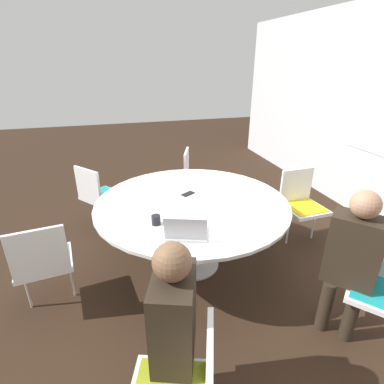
{
  "coord_description": "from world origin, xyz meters",
  "views": [
    {
      "loc": [
        2.52,
        -0.7,
        2.0
      ],
      "look_at": [
        0.0,
        0.0,
        0.84
      ],
      "focal_mm": 28.0,
      "sensor_mm": 36.0,
      "label": 1
    }
  ],
  "objects_px": {
    "chair_5": "(43,259)",
    "coffee_cup": "(156,220)",
    "person_1": "(353,254)",
    "cell_phone": "(188,194)",
    "person_0": "(171,322)",
    "chair_1": "(384,282)",
    "chair_4": "(98,193)",
    "chair_2": "(301,201)",
    "laptop": "(186,232)",
    "chair_3": "(195,175)"
  },
  "relations": [
    {
      "from": "chair_5",
      "to": "coffee_cup",
      "type": "height_order",
      "value": "chair_5"
    },
    {
      "from": "person_1",
      "to": "cell_phone",
      "type": "xyz_separation_m",
      "value": [
        -1.27,
        -0.91,
        0.04
      ]
    },
    {
      "from": "person_1",
      "to": "person_0",
      "type": "bearing_deg",
      "value": 59.38
    },
    {
      "from": "chair_1",
      "to": "chair_4",
      "type": "bearing_deg",
      "value": 1.91
    },
    {
      "from": "chair_2",
      "to": "person_1",
      "type": "distance_m",
      "value": 1.33
    },
    {
      "from": "person_1",
      "to": "cell_phone",
      "type": "distance_m",
      "value": 1.56
    },
    {
      "from": "chair_2",
      "to": "person_0",
      "type": "height_order",
      "value": "person_0"
    },
    {
      "from": "person_1",
      "to": "coffee_cup",
      "type": "distance_m",
      "value": 1.52
    },
    {
      "from": "chair_2",
      "to": "cell_phone",
      "type": "relative_size",
      "value": 5.45
    },
    {
      "from": "chair_5",
      "to": "laptop",
      "type": "distance_m",
      "value": 1.22
    },
    {
      "from": "chair_3",
      "to": "coffee_cup",
      "type": "height_order",
      "value": "chair_3"
    },
    {
      "from": "chair_5",
      "to": "cell_phone",
      "type": "height_order",
      "value": "chair_5"
    },
    {
      "from": "person_0",
      "to": "cell_phone",
      "type": "bearing_deg",
      "value": 1.39
    },
    {
      "from": "cell_phone",
      "to": "chair_1",
      "type": "bearing_deg",
      "value": 38.95
    },
    {
      "from": "chair_5",
      "to": "person_0",
      "type": "distance_m",
      "value": 1.39
    },
    {
      "from": "chair_4",
      "to": "person_0",
      "type": "distance_m",
      "value": 2.4
    },
    {
      "from": "laptop",
      "to": "coffee_cup",
      "type": "distance_m",
      "value": 0.33
    },
    {
      "from": "chair_5",
      "to": "person_1",
      "type": "relative_size",
      "value": 0.71
    },
    {
      "from": "chair_1",
      "to": "coffee_cup",
      "type": "relative_size",
      "value": 10.44
    },
    {
      "from": "chair_2",
      "to": "chair_4",
      "type": "height_order",
      "value": "same"
    },
    {
      "from": "chair_4",
      "to": "person_1",
      "type": "xyz_separation_m",
      "value": [
        2.11,
        1.83,
        0.2
      ]
    },
    {
      "from": "chair_4",
      "to": "chair_1",
      "type": "bearing_deg",
      "value": 3.35
    },
    {
      "from": "person_0",
      "to": "coffee_cup",
      "type": "xyz_separation_m",
      "value": [
        -1.0,
        0.08,
        0.08
      ]
    },
    {
      "from": "chair_3",
      "to": "chair_1",
      "type": "bearing_deg",
      "value": 36.37
    },
    {
      "from": "chair_4",
      "to": "chair_3",
      "type": "bearing_deg",
      "value": 63.07
    },
    {
      "from": "chair_3",
      "to": "person_0",
      "type": "xyz_separation_m",
      "value": [
        2.64,
        -0.9,
        0.2
      ]
    },
    {
      "from": "chair_3",
      "to": "person_1",
      "type": "xyz_separation_m",
      "value": [
        2.39,
        0.5,
        0.2
      ]
    },
    {
      "from": "chair_3",
      "to": "laptop",
      "type": "bearing_deg",
      "value": 2.22
    },
    {
      "from": "chair_5",
      "to": "chair_2",
      "type": "bearing_deg",
      "value": 0.67
    },
    {
      "from": "chair_3",
      "to": "coffee_cup",
      "type": "xyz_separation_m",
      "value": [
        1.64,
        -0.82,
        0.28
      ]
    },
    {
      "from": "chair_3",
      "to": "cell_phone",
      "type": "height_order",
      "value": "chair_3"
    },
    {
      "from": "chair_5",
      "to": "person_1",
      "type": "bearing_deg",
      "value": -28.2
    },
    {
      "from": "chair_1",
      "to": "person_0",
      "type": "distance_m",
      "value": 1.64
    },
    {
      "from": "chair_4",
      "to": "person_0",
      "type": "height_order",
      "value": "person_0"
    },
    {
      "from": "person_0",
      "to": "laptop",
      "type": "relative_size",
      "value": 3.09
    },
    {
      "from": "chair_4",
      "to": "cell_phone",
      "type": "xyz_separation_m",
      "value": [
        0.84,
        0.92,
        0.24
      ]
    },
    {
      "from": "person_1",
      "to": "chair_4",
      "type": "bearing_deg",
      "value": 0.38
    },
    {
      "from": "person_1",
      "to": "coffee_cup",
      "type": "height_order",
      "value": "person_1"
    },
    {
      "from": "person_0",
      "to": "cell_phone",
      "type": "distance_m",
      "value": 1.59
    },
    {
      "from": "chair_5",
      "to": "person_0",
      "type": "xyz_separation_m",
      "value": [
        1.09,
        0.85,
        0.2
      ]
    },
    {
      "from": "person_1",
      "to": "chair_5",
      "type": "bearing_deg",
      "value": 29.03
    },
    {
      "from": "chair_5",
      "to": "coffee_cup",
      "type": "distance_m",
      "value": 0.98
    },
    {
      "from": "person_0",
      "to": "cell_phone",
      "type": "height_order",
      "value": "person_0"
    },
    {
      "from": "chair_1",
      "to": "person_1",
      "type": "relative_size",
      "value": 0.71
    },
    {
      "from": "chair_2",
      "to": "chair_1",
      "type": "bearing_deg",
      "value": 77.27
    },
    {
      "from": "chair_3",
      "to": "chair_4",
      "type": "bearing_deg",
      "value": -57.39
    },
    {
      "from": "chair_2",
      "to": "person_1",
      "type": "height_order",
      "value": "person_1"
    },
    {
      "from": "chair_5",
      "to": "chair_4",
      "type": "bearing_deg",
      "value": 63.51
    },
    {
      "from": "chair_3",
      "to": "chair_5",
      "type": "distance_m",
      "value": 2.34
    },
    {
      "from": "chair_3",
      "to": "chair_5",
      "type": "height_order",
      "value": "same"
    }
  ]
}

